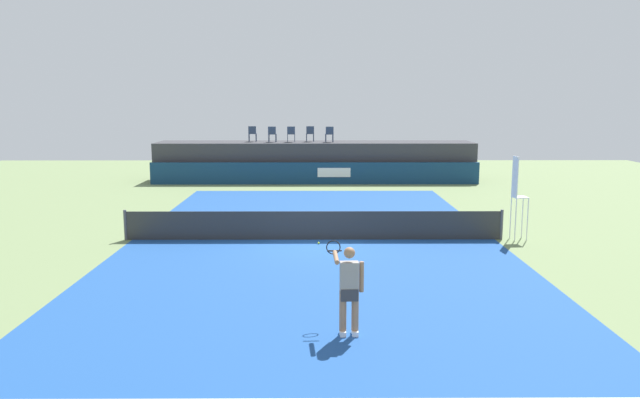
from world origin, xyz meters
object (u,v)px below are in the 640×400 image
object	(u,v)px
spectator_chair_left	(272,133)
tennis_ball	(319,243)
net_post_far	(501,225)
umpire_chair	(517,192)
spectator_chair_center	(291,133)
spectator_chair_right	(310,133)
spectator_chair_far_right	(329,134)
tennis_player	(349,287)
spectator_chair_far_left	(252,133)
net_post_near	(125,225)

from	to	relation	value
spectator_chair_left	tennis_ball	xyz separation A→B (m)	(2.59, -15.72, -2.66)
net_post_far	umpire_chair	bearing A→B (deg)	-1.23
spectator_chair_center	spectator_chair_right	distance (m)	1.13
spectator_chair_center	spectator_chair_far_right	xyz separation A→B (m)	(2.18, -0.15, 0.00)
net_post_far	tennis_player	distance (m)	9.94
spectator_chair_far_right	umpire_chair	size ratio (longest dim) A/B	0.32
spectator_chair_far_left	net_post_far	bearing A→B (deg)	-57.74
spectator_chair_right	net_post_near	bearing A→B (deg)	-110.93
net_post_near	net_post_far	xyz separation A→B (m)	(12.40, 0.00, 0.00)
spectator_chair_left	umpire_chair	distance (m)	17.64
tennis_player	tennis_ball	world-z (taller)	tennis_player
spectator_chair_left	spectator_chair_right	bearing A→B (deg)	10.88
tennis_ball	net_post_near	bearing A→B (deg)	174.15
spectator_chair_far_right	net_post_far	xyz separation A→B (m)	(5.38, -14.98, -2.19)
tennis_player	tennis_ball	bearing A→B (deg)	94.20
net_post_near	spectator_chair_left	bearing A→B (deg)	75.93
spectator_chair_far_right	umpire_chair	distance (m)	16.12
spectator_chair_far_left	net_post_far	distance (m)	18.48
spectator_chair_right	umpire_chair	xyz separation A→B (m)	(6.94, -15.49, -1.11)
spectator_chair_right	tennis_player	bearing A→B (deg)	-87.59
spectator_chair_left	net_post_near	size ratio (longest dim) A/B	0.89
tennis_ball	tennis_player	bearing A→B (deg)	-85.80
net_post_near	net_post_far	distance (m)	12.40
spectator_chair_far_right	net_post_near	world-z (taller)	spectator_chair_far_right
spectator_chair_far_left	spectator_chair_center	distance (m)	2.27
spectator_chair_left	spectator_chair_right	xyz separation A→B (m)	(2.14, 0.41, 0.00)
spectator_chair_right	spectator_chair_far_right	bearing A→B (deg)	-24.60
spectator_chair_left	spectator_chair_center	distance (m)	1.07
spectator_chair_far_left	net_post_far	world-z (taller)	spectator_chair_far_left
spectator_chair_center	umpire_chair	xyz separation A→B (m)	(8.02, -15.14, -1.11)
spectator_chair_far_left	net_post_far	xyz separation A→B (m)	(9.79, -15.52, -2.19)
spectator_chair_center	tennis_player	bearing A→B (deg)	-84.93
spectator_chair_right	tennis_ball	world-z (taller)	spectator_chair_right
umpire_chair	tennis_player	bearing A→B (deg)	-125.68
net_post_near	tennis_ball	xyz separation A→B (m)	(6.36, -0.65, -0.46)
spectator_chair_right	tennis_player	distance (m)	23.85
spectator_chair_left	tennis_player	bearing A→B (deg)	-82.33
spectator_chair_center	net_post_far	size ratio (longest dim) A/B	0.89
spectator_chair_right	net_post_near	size ratio (longest dim) A/B	0.89
spectator_chair_right	tennis_player	world-z (taller)	spectator_chair_right
net_post_far	tennis_player	xyz separation A→B (m)	(-5.48, -8.28, 0.46)
umpire_chair	net_post_near	bearing A→B (deg)	179.96
spectator_chair_far_left	net_post_near	bearing A→B (deg)	-99.53
spectator_chair_left	tennis_player	size ratio (longest dim) A/B	0.50
spectator_chair_far_left	spectator_chair_far_right	world-z (taller)	same
umpire_chair	net_post_near	distance (m)	12.91
spectator_chair_far_right	net_post_far	world-z (taller)	spectator_chair_far_right
net_post_far	tennis_player	world-z (taller)	tennis_player
spectator_chair_right	spectator_chair_far_right	distance (m)	1.21
spectator_chair_left	spectator_chair_far_right	size ratio (longest dim) A/B	1.00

